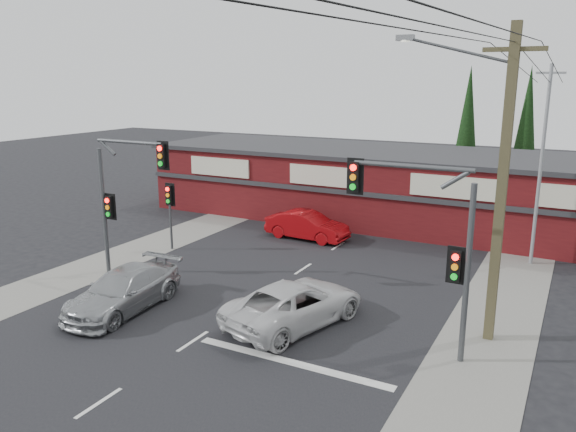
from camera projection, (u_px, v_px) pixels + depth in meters
The scene contains 18 objects.
ground at pixel (223, 322), 19.85m from camera, with size 120.00×120.00×0.00m, color black.
road_strip at pixel (289, 278), 24.14m from camera, with size 14.00×70.00×0.01m, color black.
verge_left at pixel (139, 251), 28.00m from camera, with size 3.00×70.00×0.02m, color gray.
verge_right at pixel (497, 316), 20.28m from camera, with size 3.00×70.00×0.02m, color gray.
stop_line at pixel (291, 362), 16.97m from camera, with size 6.50×0.35×0.01m, color silver.
white_suv at pixel (295, 303), 19.50m from camera, with size 2.52×5.46×1.52m, color silver.
silver_suv at pixel (123, 291), 20.70m from camera, with size 2.10×5.16×1.50m, color #A3A6A8.
red_sedan at pixel (307, 225), 29.92m from camera, with size 1.57×4.49×1.48m, color #9B090D.
lane_dashes at pixel (282, 283), 23.55m from camera, with size 0.12×46.24×0.01m.
shop_building at pixel (366, 183), 34.37m from camera, with size 27.30×8.40×4.22m.
conifer_near at pixel (467, 123), 37.56m from camera, with size 1.80×1.80×9.25m.
conifer_far at pixel (527, 123), 37.68m from camera, with size 1.80×1.80×9.25m.
traffic_mast_left at pixel (121, 187), 23.55m from camera, with size 3.77×0.27×5.97m.
traffic_mast_right at pixel (431, 231), 16.65m from camera, with size 3.96×0.27×5.97m.
pedestal_signal at pixel (170, 203), 27.70m from camera, with size 0.55×0.27×3.38m.
utility_pole at pixel (498, 177), 17.33m from camera, with size 4.38×0.59×10.00m.
steel_pole at pixel (541, 163), 24.94m from camera, with size 1.20×0.16×9.00m.
power_lines at pixel (481, 45), 11.73m from camera, with size 2.01×29.00×1.22m.
Camera 1 is at (10.62, -15.18, 8.36)m, focal length 35.00 mm.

